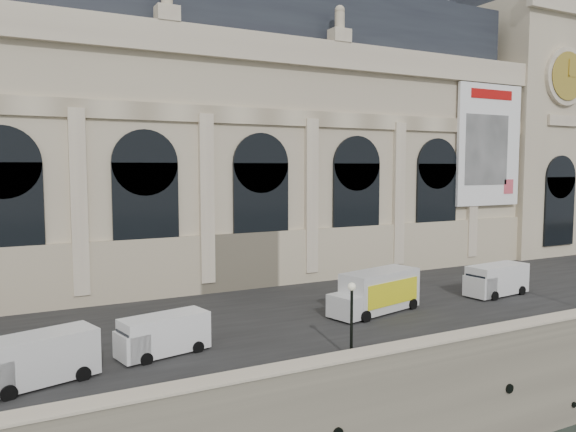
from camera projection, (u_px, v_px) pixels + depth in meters
name	position (u px, v px, depth m)	size (l,w,h in m)	color
quay	(245.00, 288.00, 63.20)	(160.00, 70.00, 6.00)	gray
street	(349.00, 302.00, 44.39)	(160.00, 24.00, 0.06)	#2D2D2D
parapet	(478.00, 341.00, 32.51)	(160.00, 1.40, 1.21)	gray
museum	(204.00, 136.00, 55.33)	(69.00, 18.70, 29.10)	beige
clock_pavilion	(513.00, 113.00, 70.85)	(13.00, 14.72, 36.70)	beige
van_a	(31.00, 361.00, 27.16)	(6.01, 3.56, 2.51)	silver
van_b	(159.00, 336.00, 31.62)	(5.43, 2.93, 2.29)	white
van_c	(494.00, 280.00, 46.29)	(6.02, 2.87, 2.59)	silver
box_truck	(376.00, 292.00, 40.90)	(7.99, 4.17, 3.08)	silver
lamp_left	(352.00, 322.00, 30.90)	(0.44, 0.44, 4.34)	black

